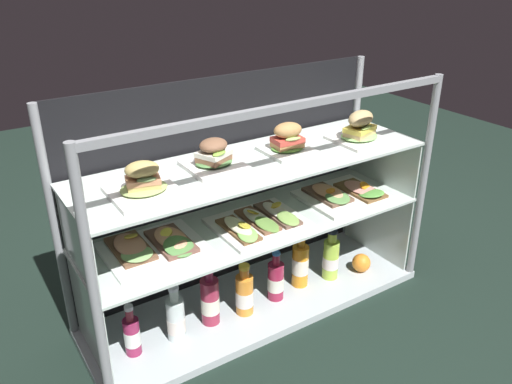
# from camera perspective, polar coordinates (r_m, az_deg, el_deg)

# --- Properties ---
(ground_plane) EXTENTS (6.00, 6.00, 0.02)m
(ground_plane) POSITION_cam_1_polar(r_m,az_deg,el_deg) (2.22, 0.00, -12.35)
(ground_plane) COLOR black
(ground_plane) RESTS_ON ground
(case_base_deck) EXTENTS (1.40, 0.45, 0.03)m
(case_base_deck) POSITION_cam_1_polar(r_m,az_deg,el_deg) (2.21, 0.00, -11.81)
(case_base_deck) COLOR #B5C0C3
(case_base_deck) RESTS_ON ground
(case_frame) EXTENTS (1.40, 0.45, 0.91)m
(case_frame) POSITION_cam_1_polar(r_m,az_deg,el_deg) (2.06, -2.11, 0.84)
(case_frame) COLOR gray
(case_frame) RESTS_ON ground
(riser_lower_tier) EXTENTS (1.34, 0.39, 0.35)m
(riser_lower_tier) POSITION_cam_1_polar(r_m,az_deg,el_deg) (2.10, 0.00, -7.66)
(riser_lower_tier) COLOR silver
(riser_lower_tier) RESTS_ON case_base_deck
(shelf_lower_glass) EXTENTS (1.36, 0.41, 0.01)m
(shelf_lower_glass) POSITION_cam_1_polar(r_m,az_deg,el_deg) (2.01, 0.00, -3.35)
(shelf_lower_glass) COLOR silver
(shelf_lower_glass) RESTS_ON riser_lower_tier
(riser_upper_tier) EXTENTS (1.34, 0.39, 0.24)m
(riser_upper_tier) POSITION_cam_1_polar(r_m,az_deg,el_deg) (1.95, 0.00, -0.14)
(riser_upper_tier) COLOR silver
(riser_upper_tier) RESTS_ON shelf_lower_glass
(shelf_upper_glass) EXTENTS (1.36, 0.41, 0.01)m
(shelf_upper_glass) POSITION_cam_1_polar(r_m,az_deg,el_deg) (1.90, 0.00, 3.26)
(shelf_upper_glass) COLOR silver
(shelf_upper_glass) RESTS_ON riser_upper_tier
(plated_roll_sandwich_left_of_center) EXTENTS (0.21, 0.21, 0.11)m
(plated_roll_sandwich_left_of_center) POSITION_cam_1_polar(r_m,az_deg,el_deg) (1.65, -12.21, 0.76)
(plated_roll_sandwich_left_of_center) COLOR white
(plated_roll_sandwich_left_of_center) RESTS_ON shelf_upper_glass
(plated_roll_sandwich_far_left) EXTENTS (0.19, 0.19, 0.11)m
(plated_roll_sandwich_far_left) POSITION_cam_1_polar(r_m,az_deg,el_deg) (1.82, -4.63, 3.75)
(plated_roll_sandwich_far_left) COLOR white
(plated_roll_sandwich_far_left) RESTS_ON shelf_upper_glass
(plated_roll_sandwich_center) EXTENTS (0.18, 0.18, 0.12)m
(plated_roll_sandwich_center) POSITION_cam_1_polar(r_m,az_deg,el_deg) (1.97, 3.47, 5.57)
(plated_roll_sandwich_center) COLOR white
(plated_roll_sandwich_center) RESTS_ON shelf_upper_glass
(plated_roll_sandwich_far_right) EXTENTS (0.20, 0.20, 0.13)m
(plated_roll_sandwich_far_right) POSITION_cam_1_polar(r_m,az_deg,el_deg) (2.12, 11.29, 6.68)
(plated_roll_sandwich_far_right) COLOR white
(plated_roll_sandwich_far_right) RESTS_ON shelf_upper_glass
(open_sandwich_tray_mid_right) EXTENTS (0.34, 0.29, 0.06)m
(open_sandwich_tray_mid_right) POSITION_cam_1_polar(r_m,az_deg,el_deg) (1.84, -11.15, -5.86)
(open_sandwich_tray_mid_right) COLOR white
(open_sandwich_tray_mid_right) RESTS_ON shelf_lower_glass
(open_sandwich_tray_left_of_center) EXTENTS (0.34, 0.29, 0.06)m
(open_sandwich_tray_left_of_center) POSITION_cam_1_polar(r_m,az_deg,el_deg) (1.96, 0.42, -3.32)
(open_sandwich_tray_left_of_center) COLOR white
(open_sandwich_tray_left_of_center) RESTS_ON shelf_lower_glass
(open_sandwich_tray_center) EXTENTS (0.34, 0.29, 0.06)m
(open_sandwich_tray_center) POSITION_cam_1_polar(r_m,az_deg,el_deg) (2.21, 9.60, -0.21)
(open_sandwich_tray_center) COLOR white
(open_sandwich_tray_center) RESTS_ON shelf_lower_glass
(juice_bottle_near_post) EXTENTS (0.06, 0.06, 0.20)m
(juice_bottle_near_post) POSITION_cam_1_polar(r_m,az_deg,el_deg) (1.95, -13.41, -14.99)
(juice_bottle_near_post) COLOR #8F2048
(juice_bottle_near_post) RESTS_ON case_base_deck
(juice_bottle_front_right_end) EXTENTS (0.07, 0.07, 0.23)m
(juice_bottle_front_right_end) POSITION_cam_1_polar(r_m,az_deg,el_deg) (1.97, -8.76, -13.56)
(juice_bottle_front_right_end) COLOR white
(juice_bottle_front_right_end) RESTS_ON case_base_deck
(juice_bottle_back_center) EXTENTS (0.07, 0.07, 0.25)m
(juice_bottle_back_center) POSITION_cam_1_polar(r_m,az_deg,el_deg) (2.03, -5.05, -11.77)
(juice_bottle_back_center) COLOR #97263F
(juice_bottle_back_center) RESTS_ON case_base_deck
(juice_bottle_front_second) EXTENTS (0.07, 0.07, 0.22)m
(juice_bottle_front_second) POSITION_cam_1_polar(r_m,az_deg,el_deg) (2.07, -1.27, -11.08)
(juice_bottle_front_second) COLOR orange
(juice_bottle_front_second) RESTS_ON case_base_deck
(juice_bottle_front_left_end) EXTENTS (0.07, 0.07, 0.22)m
(juice_bottle_front_left_end) POSITION_cam_1_polar(r_m,az_deg,el_deg) (2.15, 2.17, -9.65)
(juice_bottle_front_left_end) COLOR maroon
(juice_bottle_front_left_end) RESTS_ON case_base_deck
(juice_bottle_front_fourth) EXTENTS (0.07, 0.07, 0.24)m
(juice_bottle_front_fourth) POSITION_cam_1_polar(r_m,az_deg,el_deg) (2.23, 4.86, -7.90)
(juice_bottle_front_fourth) COLOR orange
(juice_bottle_front_fourth) RESTS_ON case_base_deck
(juice_bottle_tucked_behind) EXTENTS (0.07, 0.07, 0.23)m
(juice_bottle_tucked_behind) POSITION_cam_1_polar(r_m,az_deg,el_deg) (2.29, 8.18, -7.19)
(juice_bottle_tucked_behind) COLOR #AED645
(juice_bottle_tucked_behind) RESTS_ON case_base_deck
(orange_fruit_beside_bottles) EXTENTS (0.08, 0.08, 0.08)m
(orange_fruit_beside_bottles) POSITION_cam_1_polar(r_m,az_deg,el_deg) (2.38, 11.45, -7.60)
(orange_fruit_beside_bottles) COLOR orange
(orange_fruit_beside_bottles) RESTS_ON case_base_deck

